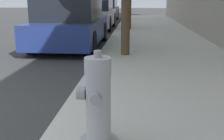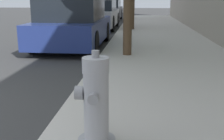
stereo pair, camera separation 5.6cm
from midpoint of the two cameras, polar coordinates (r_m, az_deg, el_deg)
The scene contains 4 objects.
fire_hydrant at distance 2.56m, azimuth -3.52°, elevation -6.58°, with size 0.37×0.36×0.87m.
parked_car_near at distance 8.53m, azimuth -8.56°, elevation 9.14°, with size 1.81×3.99×1.40m.
parked_car_mid at distance 13.65m, azimuth -3.83°, elevation 11.17°, with size 1.84×4.07×1.35m.
parked_car_far at distance 18.69m, azimuth -1.75°, elevation 12.11°, with size 1.75×4.07×1.40m.
Camera 1 is at (2.72, -2.54, 1.43)m, focal length 45.00 mm.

